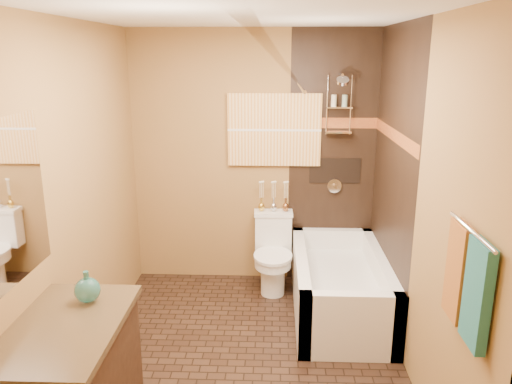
{
  "coord_description": "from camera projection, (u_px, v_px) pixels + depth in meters",
  "views": [
    {
      "loc": [
        0.21,
        -3.33,
        2.26
      ],
      "look_at": [
        0.07,
        0.4,
        1.22
      ],
      "focal_mm": 35.0,
      "sensor_mm": 36.0,
      "label": 1
    }
  ],
  "objects": [
    {
      "name": "floor",
      "position": [
        245.0,
        360.0,
        3.82
      ],
      "size": [
        3.0,
        3.0,
        0.0
      ],
      "primitive_type": "plane",
      "color": "black",
      "rests_on": "ground"
    },
    {
      "name": "wall_left",
      "position": [
        75.0,
        202.0,
        3.53
      ],
      "size": [
        0.02,
        3.0,
        2.5
      ],
      "primitive_type": "cube",
      "color": "olive",
      "rests_on": "floor"
    },
    {
      "name": "wall_right",
      "position": [
        418.0,
        206.0,
        3.44
      ],
      "size": [
        0.02,
        3.0,
        2.5
      ],
      "primitive_type": "cube",
      "color": "olive",
      "rests_on": "floor"
    },
    {
      "name": "wall_back",
      "position": [
        254.0,
        160.0,
        4.92
      ],
      "size": [
        2.4,
        0.02,
        2.5
      ],
      "primitive_type": "cube",
      "color": "olive",
      "rests_on": "floor"
    },
    {
      "name": "wall_front",
      "position": [
        222.0,
        310.0,
        2.04
      ],
      "size": [
        2.4,
        0.02,
        2.5
      ],
      "primitive_type": "cube",
      "color": "olive",
      "rests_on": "floor"
    },
    {
      "name": "ceiling",
      "position": [
        243.0,
        14.0,
        3.15
      ],
      "size": [
        3.0,
        3.0,
        0.0
      ],
      "primitive_type": "plane",
      "color": "silver",
      "rests_on": "wall_back"
    },
    {
      "name": "alcove_tile_back",
      "position": [
        333.0,
        161.0,
        4.88
      ],
      "size": [
        0.85,
        0.01,
        2.5
      ],
      "primitive_type": "cube",
      "color": "black",
      "rests_on": "wall_back"
    },
    {
      "name": "alcove_tile_right",
      "position": [
        392.0,
        179.0,
        4.16
      ],
      "size": [
        0.01,
        1.5,
        2.5
      ],
      "primitive_type": "cube",
      "color": "black",
      "rests_on": "wall_right"
    },
    {
      "name": "mosaic_band_back",
      "position": [
        334.0,
        123.0,
        4.77
      ],
      "size": [
        0.85,
        0.01,
        0.1
      ],
      "primitive_type": "cube",
      "color": "maroon",
      "rests_on": "alcove_tile_back"
    },
    {
      "name": "mosaic_band_right",
      "position": [
        394.0,
        135.0,
        4.06
      ],
      "size": [
        0.01,
        1.5,
        0.1
      ],
      "primitive_type": "cube",
      "color": "maroon",
      "rests_on": "alcove_tile_right"
    },
    {
      "name": "alcove_niche",
      "position": [
        335.0,
        171.0,
        4.9
      ],
      "size": [
        0.5,
        0.01,
        0.25
      ],
      "primitive_type": "cube",
      "color": "black",
      "rests_on": "alcove_tile_back"
    },
    {
      "name": "shower_fixtures",
      "position": [
        338.0,
        120.0,
        4.66
      ],
      "size": [
        0.24,
        0.33,
        1.16
      ],
      "color": "silver",
      "rests_on": "floor"
    },
    {
      "name": "curtain_rod",
      "position": [
        300.0,
        85.0,
        3.98
      ],
      "size": [
        0.03,
        1.55,
        0.03
      ],
      "primitive_type": "cylinder",
      "rotation": [
        1.57,
        0.0,
        0.0
      ],
      "color": "silver",
      "rests_on": "wall_back"
    },
    {
      "name": "towel_bar",
      "position": [
        471.0,
        230.0,
        2.37
      ],
      "size": [
        0.02,
        0.55,
        0.02
      ],
      "primitive_type": "cylinder",
      "rotation": [
        1.57,
        0.0,
        0.0
      ],
      "color": "silver",
      "rests_on": "wall_right"
    },
    {
      "name": "towel_teal",
      "position": [
        477.0,
        295.0,
        2.32
      ],
      "size": [
        0.05,
        0.22,
        0.52
      ],
      "primitive_type": "cube",
      "color": "#1B5D59",
      "rests_on": "towel_bar"
    },
    {
      "name": "towel_rust",
      "position": [
        458.0,
        271.0,
        2.57
      ],
      "size": [
        0.05,
        0.22,
        0.52
      ],
      "primitive_type": "cube",
      "color": "#915C1A",
      "rests_on": "towel_bar"
    },
    {
      "name": "sunset_painting",
      "position": [
        274.0,
        130.0,
        4.81
      ],
      "size": [
        0.9,
        0.04,
        0.7
      ],
      "primitive_type": "cube",
      "color": "orange",
      "rests_on": "wall_back"
    },
    {
      "name": "bathtub",
      "position": [
        340.0,
        291.0,
        4.45
      ],
      "size": [
        0.8,
        1.5,
        0.55
      ],
      "color": "white",
      "rests_on": "floor"
    },
    {
      "name": "toilet",
      "position": [
        273.0,
        253.0,
        4.88
      ],
      "size": [
        0.39,
        0.57,
        0.75
      ],
      "rotation": [
        0.0,
        0.0,
        0.02
      ],
      "color": "white",
      "rests_on": "floor"
    },
    {
      "name": "teal_bottle",
      "position": [
        87.0,
        287.0,
        2.9
      ],
      "size": [
        0.2,
        0.2,
        0.24
      ],
      "primitive_type": null,
      "rotation": [
        0.0,
        0.0,
        -0.4
      ],
      "color": "#236A62",
      "rests_on": "vanity"
    },
    {
      "name": "bud_vases",
      "position": [
        274.0,
        195.0,
        4.9
      ],
      "size": [
        0.3,
        0.06,
        0.3
      ],
      "color": "gold",
      "rests_on": "toilet"
    }
  ]
}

